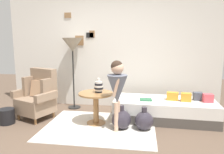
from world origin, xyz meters
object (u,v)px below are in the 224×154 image
at_px(book_on_daybed, 146,100).
at_px(vase_striped, 99,87).
at_px(armchair, 38,96).
at_px(daybed, 164,110).
at_px(floor_lamp, 73,47).
at_px(demijohn_near, 121,119).
at_px(magazine_basket, 7,116).
at_px(side_table, 96,101).
at_px(person_child, 117,86).
at_px(demijohn_far, 144,121).

bearing_deg(book_on_daybed, vase_striped, -163.20).
bearing_deg(armchair, daybed, 5.15).
bearing_deg(floor_lamp, daybed, -13.96).
relative_size(armchair, demijohn_near, 2.29).
height_order(armchair, magazine_basket, armchair).
bearing_deg(vase_striped, floor_lamp, 132.03).
height_order(daybed, book_on_daybed, book_on_daybed).
distance_m(armchair, side_table, 1.21).
distance_m(side_table, book_on_daybed, 0.95).
relative_size(side_table, floor_lamp, 0.40).
relative_size(side_table, person_child, 0.52).
distance_m(armchair, book_on_daybed, 2.11).
xyz_separation_m(vase_striped, demijohn_near, (0.44, -0.20, -0.52)).
bearing_deg(side_table, daybed, 16.69).
bearing_deg(book_on_daybed, demijohn_far, -93.47).
bearing_deg(demijohn_far, vase_striped, 167.49).
relative_size(armchair, vase_striped, 3.68).
bearing_deg(floor_lamp, magazine_basket, -129.88).
bearing_deg(vase_striped, demijohn_near, -24.56).
bearing_deg(demijohn_far, magazine_basket, -177.99).
height_order(floor_lamp, demijohn_far, floor_lamp).
bearing_deg(armchair, person_child, -14.42).
distance_m(side_table, floor_lamp, 1.47).
distance_m(daybed, person_child, 1.20).
height_order(armchair, book_on_daybed, armchair).
relative_size(armchair, magazine_basket, 3.46).
xyz_separation_m(floor_lamp, magazine_basket, (-0.93, -1.11, -1.24)).
bearing_deg(demijohn_near, person_child, -124.17).
distance_m(vase_striped, person_child, 0.48).
bearing_deg(magazine_basket, person_child, -0.55).
height_order(daybed, side_table, side_table).
height_order(daybed, demijohn_near, demijohn_near).
distance_m(vase_striped, demijohn_near, 0.71).
bearing_deg(demijohn_near, demijohn_far, 2.35).
bearing_deg(daybed, book_on_daybed, -165.63).
relative_size(side_table, vase_striped, 2.38).
bearing_deg(armchair, side_table, -7.37).
bearing_deg(vase_striped, magazine_basket, -170.83).
xyz_separation_m(floor_lamp, person_child, (1.13, -1.13, -0.60)).
xyz_separation_m(demijohn_near, magazine_basket, (-2.12, -0.07, -0.03)).
height_order(side_table, book_on_daybed, side_table).
distance_m(daybed, book_on_daybed, 0.42).
distance_m(demijohn_near, magazine_basket, 2.12).
xyz_separation_m(armchair, vase_striped, (1.25, -0.13, 0.25)).
bearing_deg(daybed, demijohn_far, -125.64).
distance_m(floor_lamp, demijohn_near, 1.98).
xyz_separation_m(book_on_daybed, demijohn_far, (-0.03, -0.44, -0.25)).
bearing_deg(armchair, magazine_basket, -137.12).
bearing_deg(magazine_basket, daybed, 12.11).
bearing_deg(side_table, floor_lamp, 129.16).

